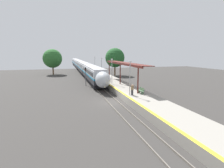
{
  "coord_description": "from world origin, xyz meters",
  "views": [
    {
      "loc": [
        -6.62,
        -23.51,
        6.94
      ],
      "look_at": [
        0.58,
        2.57,
        2.22
      ],
      "focal_mm": 28.0,
      "sensor_mm": 36.0,
      "label": 1
    }
  ],
  "objects": [
    {
      "name": "rail_right",
      "position": [
        0.72,
        0.0,
        0.07
      ],
      "size": [
        0.08,
        90.0,
        0.15
      ],
      "primitive_type": "cube",
      "color": "slate",
      "rests_on": "ground_plane"
    },
    {
      "name": "ground_plane",
      "position": [
        0.0,
        0.0,
        0.0
      ],
      "size": [
        120.0,
        120.0,
        0.0
      ],
      "primitive_type": "plane",
      "color": "#383533"
    },
    {
      "name": "rail_left",
      "position": [
        -0.72,
        0.0,
        0.07
      ],
      "size": [
        0.08,
        90.0,
        0.15
      ],
      "primitive_type": "cube",
      "color": "slate",
      "rests_on": "ground_plane"
    },
    {
      "name": "lamppost_farthest",
      "position": [
        2.37,
        28.41,
        3.87
      ],
      "size": [
        0.36,
        0.2,
        4.95
      ],
      "color": "#9E9EA3",
      "rests_on": "platform_right"
    },
    {
      "name": "background_tree_right",
      "position": [
        9.26,
        30.56,
        5.64
      ],
      "size": [
        6.16,
        6.16,
        8.73
      ],
      "color": "brown",
      "rests_on": "ground_plane"
    },
    {
      "name": "platform_right",
      "position": [
        3.85,
        0.0,
        0.51
      ],
      "size": [
        4.41,
        64.0,
        1.03
      ],
      "color": "gray",
      "rests_on": "ground_plane"
    },
    {
      "name": "station_canopy",
      "position": [
        4.55,
        8.83,
        4.97
      ],
      "size": [
        2.02,
        20.11,
        4.21
      ],
      "color": "#511E19",
      "rests_on": "platform_right"
    },
    {
      "name": "train",
      "position": [
        0.0,
        46.96,
        2.28
      ],
      "size": [
        2.83,
        84.65,
        3.98
      ],
      "color": "black",
      "rests_on": "ground_plane"
    },
    {
      "name": "platform_bench",
      "position": [
        4.45,
        0.09,
        1.49
      ],
      "size": [
        0.44,
        1.54,
        0.89
      ],
      "color": "#4C6B4C",
      "rests_on": "platform_right"
    },
    {
      "name": "railway_signal",
      "position": [
        -2.13,
        14.34,
        2.46
      ],
      "size": [
        0.28,
        0.28,
        3.99
      ],
      "color": "#59595E",
      "rests_on": "ground_plane"
    },
    {
      "name": "lamppost_far",
      "position": [
        2.37,
        18.78,
        3.87
      ],
      "size": [
        0.36,
        0.2,
        4.95
      ],
      "color": "#9E9EA3",
      "rests_on": "platform_right"
    },
    {
      "name": "lamppost_near",
      "position": [
        2.37,
        -0.48,
        3.87
      ],
      "size": [
        0.36,
        0.2,
        4.95
      ],
      "color": "#9E9EA3",
      "rests_on": "platform_right"
    },
    {
      "name": "lamppost_mid",
      "position": [
        2.37,
        9.15,
        3.87
      ],
      "size": [
        0.36,
        0.2,
        4.95
      ],
      "color": "#9E9EA3",
      "rests_on": "platform_right"
    },
    {
      "name": "person_waiting",
      "position": [
        2.73,
        -0.56,
        1.86
      ],
      "size": [
        0.36,
        0.22,
        1.63
      ],
      "color": "#333338",
      "rests_on": "platform_right"
    },
    {
      "name": "background_tree_left",
      "position": [
        -10.15,
        38.32,
        5.33
      ],
      "size": [
        6.25,
        6.25,
        8.47
      ],
      "color": "brown",
      "rests_on": "ground_plane"
    }
  ]
}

